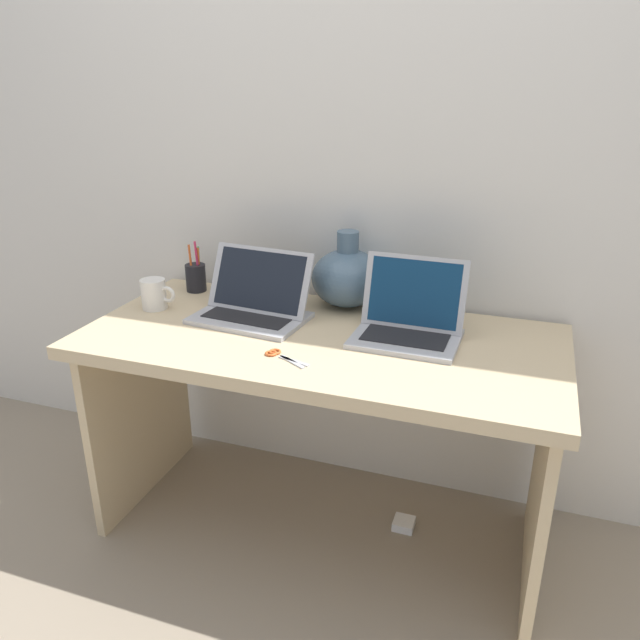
% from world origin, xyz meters
% --- Properties ---
extents(ground_plane, '(6.00, 6.00, 0.00)m').
position_xyz_m(ground_plane, '(0.00, 0.00, 0.00)').
color(ground_plane, gray).
extents(back_wall, '(4.40, 0.04, 2.40)m').
position_xyz_m(back_wall, '(0.00, 0.38, 1.20)').
color(back_wall, silver).
rests_on(back_wall, ground).
extents(desk, '(1.43, 0.68, 0.71)m').
position_xyz_m(desk, '(0.00, 0.00, 0.56)').
color(desk, '#D1B78C').
rests_on(desk, ground).
extents(laptop_left, '(0.37, 0.27, 0.21)m').
position_xyz_m(laptop_left, '(-0.25, 0.07, 0.77)').
color(laptop_left, '#B2B2B7').
rests_on(laptop_left, desk).
extents(laptop_right, '(0.31, 0.25, 0.23)m').
position_xyz_m(laptop_right, '(0.25, 0.08, 0.77)').
color(laptop_right, '#B2B2B7').
rests_on(laptop_right, desk).
extents(green_vase, '(0.24, 0.24, 0.26)m').
position_xyz_m(green_vase, '(0.00, 0.28, 0.81)').
color(green_vase, slate).
rests_on(green_vase, desk).
extents(coffee_mug, '(0.12, 0.08, 0.10)m').
position_xyz_m(coffee_mug, '(-0.59, 0.04, 0.76)').
color(coffee_mug, white).
rests_on(coffee_mug, desk).
extents(pen_cup, '(0.07, 0.07, 0.19)m').
position_xyz_m(pen_cup, '(-0.56, 0.24, 0.76)').
color(pen_cup, black).
rests_on(pen_cup, desk).
extents(scissors, '(0.14, 0.09, 0.01)m').
position_xyz_m(scissors, '(-0.06, -0.18, 0.72)').
color(scissors, '#B7B7BC').
rests_on(scissors, desk).
extents(power_brick, '(0.07, 0.07, 0.03)m').
position_xyz_m(power_brick, '(0.27, 0.09, 0.01)').
color(power_brick, white).
rests_on(power_brick, ground).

